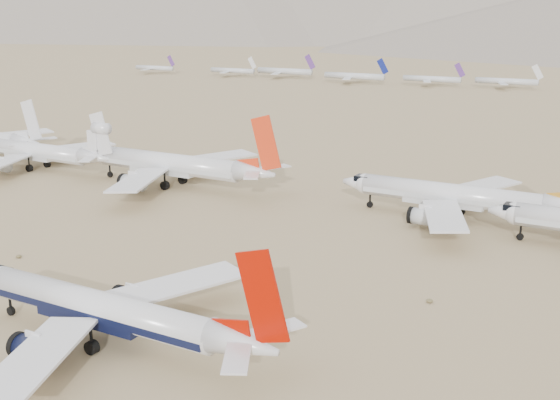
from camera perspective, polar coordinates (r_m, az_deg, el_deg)
ground at (r=100.61m, az=-15.42°, el=-9.83°), size 7000.00×7000.00×0.00m
main_airliner at (r=92.30m, az=-13.59°, el=-8.83°), size 48.13×47.01×16.99m
row2_gold_tail at (r=148.08m, az=14.45°, el=0.26°), size 50.28×49.18×17.90m
row2_orange_tail at (r=173.16m, az=-8.49°, el=2.82°), size 55.09×53.90×19.65m
row2_white_trijet at (r=201.46m, az=-18.90°, el=3.75°), size 49.67×48.55×17.60m
distant_storage_row at (r=421.13m, az=16.41°, el=9.24°), size 471.34×58.53×14.77m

